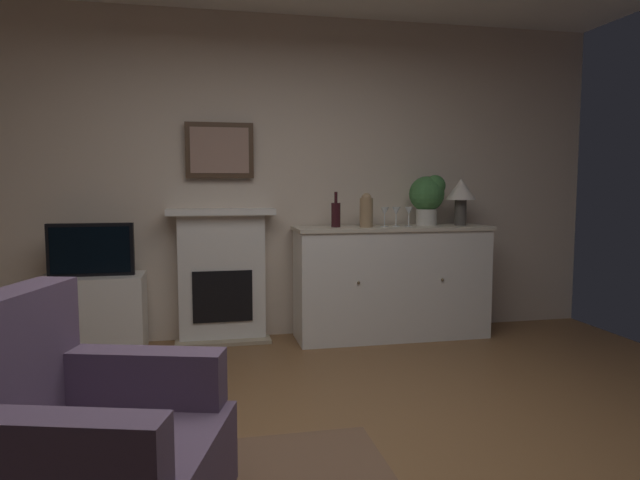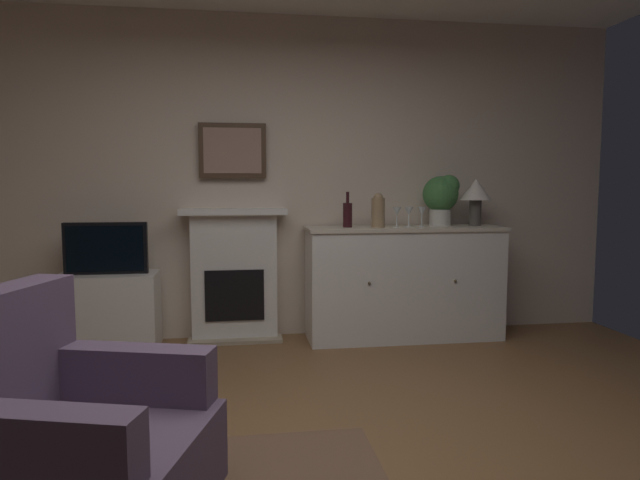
# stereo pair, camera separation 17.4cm
# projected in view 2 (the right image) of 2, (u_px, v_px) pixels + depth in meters

# --- Properties ---
(wall_rear) EXTENTS (5.99, 0.06, 2.70)m
(wall_rear) POSITION_uv_depth(u_px,v_px,m) (275.00, 178.00, 4.78)
(wall_rear) COLOR beige
(wall_rear) RESTS_ON ground_plane
(fireplace_unit) EXTENTS (0.87, 0.30, 1.10)m
(fireplace_unit) POSITION_uv_depth(u_px,v_px,m) (234.00, 275.00, 4.68)
(fireplace_unit) COLOR white
(fireplace_unit) RESTS_ON ground_plane
(framed_picture) EXTENTS (0.55, 0.04, 0.45)m
(framed_picture) POSITION_uv_depth(u_px,v_px,m) (233.00, 151.00, 4.63)
(framed_picture) COLOR #473323
(sideboard_cabinet) EXTENTS (1.65, 0.49, 0.95)m
(sideboard_cabinet) POSITION_uv_depth(u_px,v_px,m) (404.00, 283.00, 4.73)
(sideboard_cabinet) COLOR white
(sideboard_cabinet) RESTS_ON ground_plane
(table_lamp) EXTENTS (0.26, 0.26, 0.40)m
(table_lamp) POSITION_uv_depth(u_px,v_px,m) (476.00, 193.00, 4.74)
(table_lamp) COLOR #4C4742
(table_lamp) RESTS_ON sideboard_cabinet
(wine_bottle) EXTENTS (0.08, 0.08, 0.29)m
(wine_bottle) POSITION_uv_depth(u_px,v_px,m) (348.00, 214.00, 4.60)
(wine_bottle) COLOR #331419
(wine_bottle) RESTS_ON sideboard_cabinet
(wine_glass_left) EXTENTS (0.07, 0.07, 0.16)m
(wine_glass_left) POSITION_uv_depth(u_px,v_px,m) (397.00, 212.00, 4.62)
(wine_glass_left) COLOR silver
(wine_glass_left) RESTS_ON sideboard_cabinet
(wine_glass_center) EXTENTS (0.07, 0.07, 0.16)m
(wine_glass_center) POSITION_uv_depth(u_px,v_px,m) (409.00, 212.00, 4.66)
(wine_glass_center) COLOR silver
(wine_glass_center) RESTS_ON sideboard_cabinet
(wine_glass_right) EXTENTS (0.07, 0.07, 0.16)m
(wine_glass_right) POSITION_uv_depth(u_px,v_px,m) (422.00, 212.00, 4.67)
(wine_glass_right) COLOR silver
(wine_glass_right) RESTS_ON sideboard_cabinet
(vase_decorative) EXTENTS (0.11, 0.11, 0.28)m
(vase_decorative) POSITION_uv_depth(u_px,v_px,m) (378.00, 210.00, 4.58)
(vase_decorative) COLOR #9E7F5B
(vase_decorative) RESTS_ON sideboard_cabinet
(tv_cabinet) EXTENTS (0.75, 0.42, 0.61)m
(tv_cabinet) POSITION_uv_depth(u_px,v_px,m) (109.00, 312.00, 4.40)
(tv_cabinet) COLOR white
(tv_cabinet) RESTS_ON ground_plane
(tv_set) EXTENTS (0.62, 0.07, 0.40)m
(tv_set) POSITION_uv_depth(u_px,v_px,m) (106.00, 248.00, 4.33)
(tv_set) COLOR black
(tv_set) RESTS_ON tv_cabinet
(potted_plant_small) EXTENTS (0.30, 0.30, 0.43)m
(potted_plant_small) POSITION_uv_depth(u_px,v_px,m) (442.00, 196.00, 4.75)
(potted_plant_small) COLOR beige
(potted_plant_small) RESTS_ON sideboard_cabinet
(armchair) EXTENTS (0.99, 0.96, 0.92)m
(armchair) POSITION_uv_depth(u_px,v_px,m) (67.00, 443.00, 1.99)
(armchair) COLOR #604C66
(armchair) RESTS_ON ground_plane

